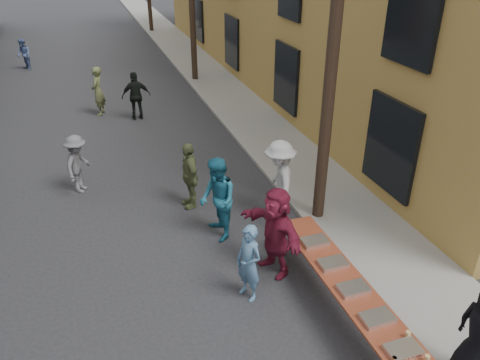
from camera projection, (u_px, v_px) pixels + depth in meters
sidewalk at (210, 78)px, 21.25m from camera, size 2.20×60.00×0.10m
utility_pole_near at (336, 20)px, 8.94m from camera, size 0.26×0.26×9.00m
serving_table at (344, 281)px, 8.01m from camera, size 0.70×4.00×0.75m
catering_tray_sausage at (403, 350)px, 6.60m from camera, size 0.50×0.33×0.08m
catering_tray_foil_b at (377, 318)px, 7.14m from camera, size 0.50×0.33×0.08m
catering_tray_buns at (353, 289)px, 7.73m from camera, size 0.50×0.33×0.08m
catering_tray_foil_d at (333, 263)px, 8.31m from camera, size 0.50×0.33×0.08m
catering_tray_buns_end at (315, 241)px, 8.90m from camera, size 0.50×0.33×0.08m
condiment_jar_c at (394, 359)px, 6.46m from camera, size 0.07×0.07×0.08m
cup_stack at (427, 359)px, 6.44m from camera, size 0.08×0.08×0.12m
guest_front_b at (249, 263)px, 8.36m from camera, size 0.56×0.66×1.53m
guest_front_c at (218, 200)px, 9.96m from camera, size 0.74×0.94×1.88m
guest_front_d at (279, 182)px, 10.58m from camera, size 1.07×1.43×1.97m
guest_front_e at (189, 175)px, 11.18m from camera, size 0.47×1.00×1.67m
guest_queue_back at (276, 231)px, 8.96m from camera, size 1.00×1.80×1.85m
passerby_left at (78, 164)px, 11.87m from camera, size 0.95×1.14×1.54m
passerby_mid at (136, 96)px, 16.44m from camera, size 1.00×0.42×1.71m
passerby_right at (98, 91)px, 16.85m from camera, size 0.61×0.74×1.75m
passerby_far at (24, 54)px, 22.39m from camera, size 0.83×0.89×1.46m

